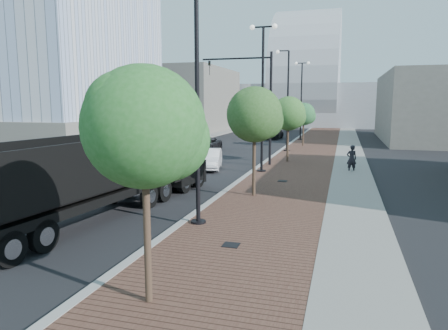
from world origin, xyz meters
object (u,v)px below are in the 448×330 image
(white_sedan, at_px, (210,159))
(pedestrian, at_px, (352,159))
(dump_truck, at_px, (136,174))
(dark_car_mid, at_px, (205,145))

(white_sedan, xyz_separation_m, pedestrian, (9.33, 1.16, 0.21))
(dump_truck, distance_m, white_sedan, 10.23)
(dump_truck, xyz_separation_m, dark_car_mid, (-3.51, 19.81, -0.71))
(white_sedan, distance_m, pedestrian, 9.41)
(white_sedan, height_order, pedestrian, pedestrian)
(dark_car_mid, bearing_deg, white_sedan, -69.48)
(white_sedan, xyz_separation_m, dark_car_mid, (-3.61, 9.60, -0.04))
(white_sedan, bearing_deg, dump_truck, -103.71)
(dump_truck, bearing_deg, white_sedan, 95.68)
(dark_car_mid, relative_size, pedestrian, 2.61)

